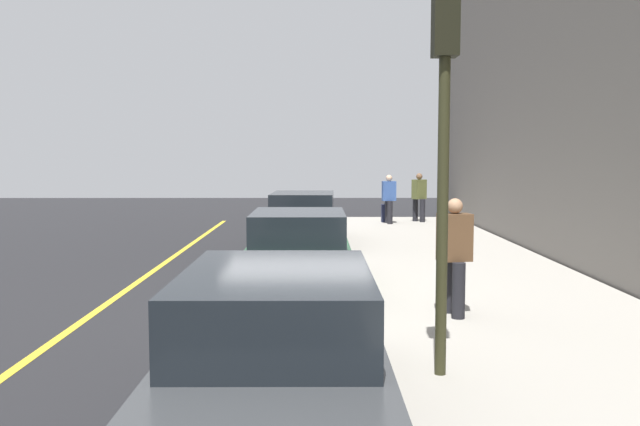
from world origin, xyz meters
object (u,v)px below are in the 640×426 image
at_px(parked_car_charcoal, 279,351).
at_px(traffic_light_pole, 444,115).
at_px(pedestrian_brown_coat, 454,253).
at_px(pedestrian_blue_coat, 389,198).
at_px(parked_car_green, 299,253).
at_px(parked_car_black, 303,220).
at_px(pedestrian_olive_coat, 419,196).
at_px(rolling_suitcase, 385,213).

height_order(parked_car_charcoal, traffic_light_pole, traffic_light_pole).
relative_size(pedestrian_brown_coat, pedestrian_blue_coat, 1.03).
xyz_separation_m(parked_car_green, traffic_light_pole, (-4.81, -1.65, 2.16)).
bearing_deg(pedestrian_blue_coat, parked_car_green, 166.09).
distance_m(parked_car_black, pedestrian_olive_coat, 7.10).
height_order(parked_car_green, pedestrian_brown_coat, pedestrian_brown_coat).
bearing_deg(parked_car_black, traffic_light_pole, -171.18).
relative_size(parked_car_green, pedestrian_brown_coat, 2.40).
relative_size(parked_car_charcoal, parked_car_green, 1.14).
relative_size(pedestrian_blue_coat, rolling_suitcase, 1.70).
xyz_separation_m(parked_car_green, rolling_suitcase, (11.80, -2.70, -0.29)).
distance_m(pedestrian_blue_coat, traffic_light_pole, 16.27).
xyz_separation_m(parked_car_charcoal, parked_car_green, (6.01, -0.02, -0.00)).
xyz_separation_m(parked_car_green, pedestrian_olive_coat, (11.96, -3.94, 0.31)).
bearing_deg(pedestrian_brown_coat, traffic_light_pole, 165.68).
distance_m(parked_car_green, pedestrian_blue_coat, 11.65).
distance_m(parked_car_black, pedestrian_brown_coat, 8.58).
distance_m(parked_car_charcoal, pedestrian_blue_coat, 17.55).
bearing_deg(pedestrian_brown_coat, parked_car_black, 16.07).
bearing_deg(traffic_light_pole, parked_car_black, 8.82).
distance_m(pedestrian_olive_coat, pedestrian_brown_coat, 14.20).
bearing_deg(pedestrian_blue_coat, pedestrian_olive_coat, -59.88).
distance_m(parked_car_charcoal, pedestrian_brown_coat, 4.53).
height_order(parked_car_green, parked_car_black, same).
distance_m(parked_car_charcoal, rolling_suitcase, 18.03).
bearing_deg(parked_car_black, rolling_suitcase, -25.71).
relative_size(traffic_light_pole, rolling_suitcase, 4.13).
relative_size(parked_car_black, traffic_light_pole, 1.10).
relative_size(parked_car_green, traffic_light_pole, 1.02).
distance_m(pedestrian_brown_coat, pedestrian_blue_coat, 13.46).
bearing_deg(pedestrian_olive_coat, parked_car_black, 145.84).
xyz_separation_m(parked_car_charcoal, pedestrian_olive_coat, (17.98, -3.96, 0.31)).
bearing_deg(parked_car_green, pedestrian_brown_coat, -132.72).
distance_m(parked_car_charcoal, traffic_light_pole, 2.98).
height_order(pedestrian_blue_coat, rolling_suitcase, pedestrian_blue_coat).
relative_size(parked_car_green, pedestrian_blue_coat, 2.47).
distance_m(pedestrian_olive_coat, rolling_suitcase, 1.38).
bearing_deg(pedestrian_brown_coat, parked_car_green, 47.28).
xyz_separation_m(pedestrian_olive_coat, pedestrian_brown_coat, (-14.11, 1.61, 0.00)).
xyz_separation_m(parked_car_black, pedestrian_brown_coat, (-8.24, -2.37, 0.31)).
xyz_separation_m(parked_car_black, pedestrian_olive_coat, (5.87, -3.98, 0.31)).
distance_m(parked_car_green, traffic_light_pole, 5.53).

